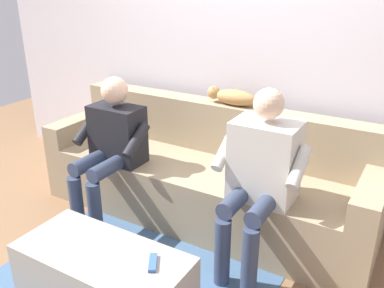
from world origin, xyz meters
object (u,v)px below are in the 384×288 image
at_px(couch, 205,178).
at_px(person_right_seated, 111,142).
at_px(coffee_table, 104,279).
at_px(person_left_seated, 261,170).
at_px(cat_on_backrest, 233,97).
at_px(remote_blue, 153,263).

bearing_deg(couch, person_right_seated, 35.00).
bearing_deg(coffee_table, person_right_seated, -53.34).
xyz_separation_m(coffee_table, person_left_seated, (-0.58, -0.84, 0.48)).
relative_size(coffee_table, person_left_seated, 0.85).
xyz_separation_m(person_left_seated, cat_on_backrest, (0.49, -0.61, 0.25)).
height_order(cat_on_backrest, remote_blue, cat_on_backrest).
bearing_deg(coffee_table, couch, -90.00).
bearing_deg(person_right_seated, coffee_table, 126.66).
distance_m(person_left_seated, cat_on_backrest, 0.82).
bearing_deg(coffee_table, remote_blue, -169.31).
relative_size(person_left_seated, person_right_seated, 1.06).
relative_size(couch, coffee_table, 2.59).
bearing_deg(person_left_seated, person_right_seated, 2.45).
bearing_deg(remote_blue, coffee_table, 68.92).
height_order(person_right_seated, remote_blue, person_right_seated).
distance_m(coffee_table, cat_on_backrest, 1.62).
relative_size(couch, person_left_seated, 2.21).
bearing_deg(couch, person_left_seated, 148.43).
xyz_separation_m(couch, person_right_seated, (0.58, 0.41, 0.32)).
relative_size(person_right_seated, cat_on_backrest, 1.99).
xyz_separation_m(couch, remote_blue, (-0.31, 1.14, 0.07)).
bearing_deg(person_right_seated, cat_on_backrest, -135.76).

